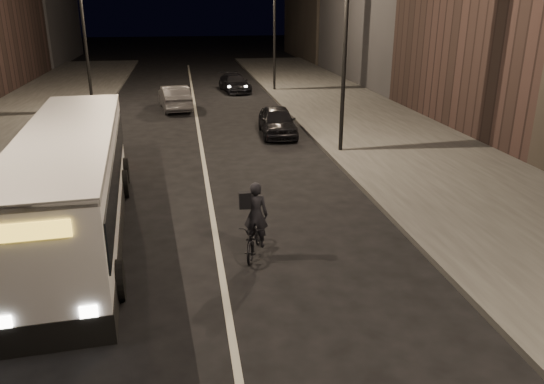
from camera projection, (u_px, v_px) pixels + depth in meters
name	position (u px, v px, depth m)	size (l,w,h in m)	color
ground	(233.00, 341.00, 9.81)	(180.00, 180.00, 0.00)	black
sidewalk_right	(389.00, 137.00, 24.08)	(7.00, 70.00, 0.16)	#353532
streetlight_right_mid	(339.00, 17.00, 19.94)	(1.20, 0.44, 8.12)	black
streetlight_right_far	(270.00, 10.00, 34.78)	(1.20, 0.44, 8.12)	black
streetlight_left_far	(87.00, 12.00, 27.56)	(1.20, 0.44, 8.12)	black
city_bus	(73.00, 179.00, 13.78)	(3.08, 10.75, 2.86)	white
cyclist_on_bicycle	(255.00, 231.00, 12.88)	(1.09, 1.80, 1.96)	black
car_near	(277.00, 121.00, 24.57)	(1.56, 3.87, 1.32)	black
car_mid	(175.00, 98.00, 30.34)	(1.48, 4.24, 1.40)	#3F3F42
car_far	(235.00, 83.00, 36.42)	(1.64, 4.04, 1.17)	black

